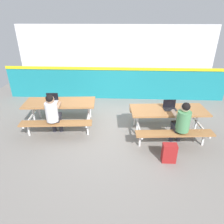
{
  "coord_description": "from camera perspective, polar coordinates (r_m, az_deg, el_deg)",
  "views": [
    {
      "loc": [
        0.24,
        -4.81,
        2.93
      ],
      "look_at": [
        0.0,
        -0.03,
        0.55
      ],
      "focal_mm": 32.07,
      "sensor_mm": 36.0,
      "label": 1
    }
  ],
  "objects": [
    {
      "name": "student_further",
      "position": [
        4.85,
        19.26,
        -2.5
      ],
      "size": [
        0.38,
        0.53,
        1.21
      ],
      "color": "#2D2D38",
      "rests_on": "ground"
    },
    {
      "name": "backpack_dark",
      "position": [
        4.58,
        15.96,
        -11.15
      ],
      "size": [
        0.3,
        0.22,
        0.44
      ],
      "color": "maroon",
      "rests_on": "ground"
    },
    {
      "name": "picnic_table_left",
      "position": [
        5.73,
        -14.49,
        1.28
      ],
      "size": [
        1.96,
        1.69,
        0.74
      ],
      "color": "#9E6B3D",
      "rests_on": "ground"
    },
    {
      "name": "picnic_table_right",
      "position": [
        5.32,
        15.63,
        -0.89
      ],
      "size": [
        1.96,
        1.69,
        0.74
      ],
      "color": "#9E6B3D",
      "rests_on": "ground"
    },
    {
      "name": "accent_backdrop",
      "position": [
        7.3,
        0.93,
        13.1
      ],
      "size": [
        8.0,
        0.14,
        2.6
      ],
      "color": "teal",
      "rests_on": "ground"
    },
    {
      "name": "student_nearer",
      "position": [
        5.2,
        -16.57,
        -0.04
      ],
      "size": [
        0.38,
        0.53,
        1.21
      ],
      "color": "#2D2D38",
      "rests_on": "ground"
    },
    {
      "name": "laptop_dark",
      "position": [
        5.27,
        16.14,
        1.34
      ],
      "size": [
        0.34,
        0.24,
        0.22
      ],
      "color": "black",
      "rests_on": "picnic_table_right"
    },
    {
      "name": "laptop_silver",
      "position": [
        5.73,
        -16.73,
        3.31
      ],
      "size": [
        0.34,
        0.24,
        0.22
      ],
      "color": "silver",
      "rests_on": "picnic_table_left"
    },
    {
      "name": "ground_plane",
      "position": [
        5.65,
        0.02,
        -4.95
      ],
      "size": [
        10.0,
        10.0,
        0.02
      ],
      "primitive_type": "cube",
      "color": "gray"
    }
  ]
}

